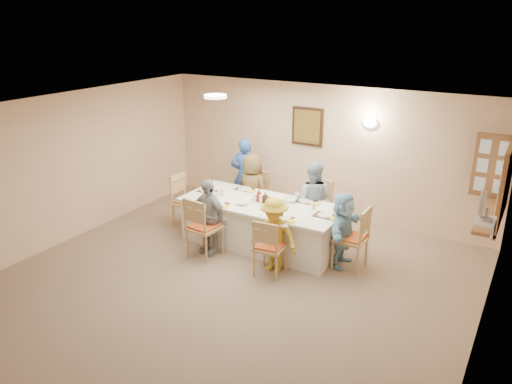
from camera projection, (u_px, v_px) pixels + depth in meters
The scene contains 49 objects.
ground at pixel (217, 294), 6.96m from camera, with size 7.00×7.00×0.00m, color #856B56.
room_walls at pixel (214, 192), 6.45m from camera, with size 7.00×7.00×7.00m.
wall_picture at pixel (307, 127), 9.34m from camera, with size 0.62×0.05×0.72m.
wall_sconce at pixel (370, 123), 8.68m from camera, with size 0.26×0.09×0.18m, color white.
ceiling_light at pixel (215, 96), 7.82m from camera, with size 0.36×0.36×0.05m, color white.
serving_hatch at pixel (506, 183), 6.86m from camera, with size 0.06×1.50×1.15m, color brown.
hatch_sill at pixel (490, 216), 7.10m from camera, with size 0.30×1.50×0.05m, color brown.
shutter_door at pixel (492, 166), 7.60m from camera, with size 0.55×0.04×1.00m, color brown.
fan_shelf at pixel (485, 221), 5.84m from camera, with size 0.22×0.36×0.03m, color white.
desk_fan at pixel (484, 209), 5.80m from camera, with size 0.30×0.30×0.28m, color #A5A5A8, non-canonical shape.
dining_table at pixel (262, 224), 8.33m from camera, with size 2.69×1.14×0.76m, color white.
chair_back_left at pixel (255, 198), 9.24m from camera, with size 0.46×0.46×0.96m, color tan, non-canonical shape.
chair_back_right at pixel (315, 209), 8.66m from camera, with size 0.48×0.48×0.99m, color tan, non-canonical shape.
chair_front_left at pixel (204, 226), 7.93m from camera, with size 0.48×0.48×1.01m, color tan, non-canonical shape.
chair_front_right at pixel (270, 246), 7.37m from camera, with size 0.43×0.43×0.90m, color tan, non-canonical shape.
chair_left_end at pixel (188, 201), 9.04m from camera, with size 0.47×0.47×0.98m, color tan, non-canonical shape.
chair_right_end at pixel (351, 237), 7.55m from camera, with size 0.48×0.48×1.00m, color tan, non-canonical shape.
diner_back_left at pixel (252, 190), 9.08m from camera, with size 0.71×0.52×1.34m, color brown.
diner_back_right at pixel (312, 200), 8.49m from camera, with size 0.77×0.65×1.39m, color #93A9BD.
diner_front_left at pixel (208, 216), 7.99m from camera, with size 0.77×0.41×1.26m, color #999999.
diner_front_right at pixel (274, 235), 7.43m from camera, with size 0.76×0.43×1.17m, color gold.
diner_right_end at pixel (343, 230), 7.58m from camera, with size 0.37×1.11×1.19m, color #8BC5E4.
caregiver at pixel (245, 176), 9.65m from camera, with size 0.64×0.55×1.48m, color blue.
placemat_fl at pixel (217, 204), 8.15m from camera, with size 0.35×0.26×0.01m, color #472B19.
plate_fl at pixel (217, 203), 8.15m from camera, with size 0.24×0.24×0.02m, color white.
napkin_fl at pixel (225, 206), 8.02m from camera, with size 0.13×0.13×0.01m, color yellow.
placemat_fr at pixel (282, 218), 7.58m from camera, with size 0.33×0.25×0.01m, color #472B19.
plate_fr at pixel (282, 217), 7.57m from camera, with size 0.26×0.26×0.02m, color white.
napkin_fr at pixel (292, 221), 7.45m from camera, with size 0.13×0.13×0.01m, color yellow.
placemat_bl at pixel (244, 189), 8.83m from camera, with size 0.32×0.24×0.01m, color #472B19.
plate_bl at pixel (244, 189), 8.83m from camera, with size 0.24×0.24×0.02m, color white.
napkin_bl at pixel (252, 191), 8.70m from camera, with size 0.13×0.13×0.01m, color yellow.
placemat_br at pixel (306, 201), 8.26m from camera, with size 0.35×0.26×0.01m, color #472B19.
plate_br at pixel (306, 201), 8.26m from camera, with size 0.23×0.23×0.01m, color white.
napkin_br at pixel (315, 204), 8.13m from camera, with size 0.14×0.14×0.01m, color yellow.
placemat_le at pixel (208, 191), 8.73m from camera, with size 0.33×0.25×0.01m, color #472B19.
plate_le at pixel (208, 191), 8.73m from camera, with size 0.25×0.25×0.02m, color white.
napkin_le at pixel (214, 193), 8.60m from camera, with size 0.14×0.14×0.01m, color yellow.
placemat_re at pixel (325, 216), 7.67m from camera, with size 0.35×0.26×0.01m, color #472B19.
plate_re at pixel (325, 215), 7.67m from camera, with size 0.22×0.22×0.01m, color white.
napkin_re at pixel (335, 219), 7.54m from camera, with size 0.13×0.13×0.01m, color yellow.
teacup_a at pixel (209, 198), 8.30m from camera, with size 0.13×0.13×0.09m, color white.
teacup_b at pixel (297, 196), 8.40m from camera, with size 0.09×0.09×0.08m, color white.
bowl_a at pixel (243, 203), 8.12m from camera, with size 0.24×0.24×0.05m, color white.
bowl_b at pixel (291, 200), 8.23m from camera, with size 0.26×0.26×0.06m, color white.
condiment_ketchup at pixel (259, 195), 8.21m from camera, with size 0.09×0.09×0.22m, color #B20F0F.
condiment_brown at pixel (265, 197), 8.17m from camera, with size 0.10×0.10×0.19m, color #3A230F.
condiment_malt at pixel (269, 201), 8.10m from camera, with size 0.13×0.13×0.13m, color #3A230F.
drinking_glass at pixel (256, 197), 8.30m from camera, with size 0.06×0.06×0.09m, color silver.
Camera 1 is at (3.55, -4.95, 3.69)m, focal length 35.00 mm.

